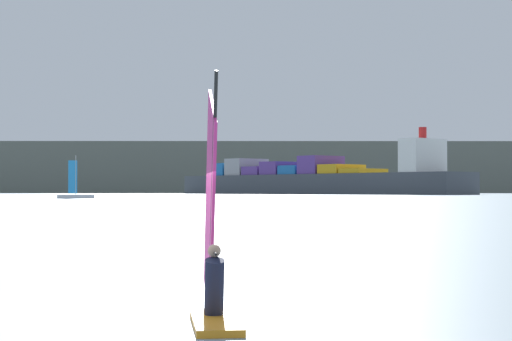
% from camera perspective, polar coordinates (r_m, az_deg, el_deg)
% --- Properties ---
extents(ground_plane, '(4000.00, 4000.00, 0.00)m').
position_cam_1_polar(ground_plane, '(16.59, -6.65, -8.80)').
color(ground_plane, gray).
extents(windsurfer, '(0.79, 4.38, 4.36)m').
position_cam_1_polar(windsurfer, '(15.96, -2.68, -5.07)').
color(windsurfer, orange).
rests_on(windsurfer, ground_plane).
extents(cargo_ship, '(145.86, 184.71, 34.56)m').
position_cam_1_polar(cargo_ship, '(538.60, 3.43, -0.53)').
color(cargo_ship, '#3F444C').
rests_on(cargo_ship, ground_plane).
extents(distant_headland, '(894.87, 378.79, 42.61)m').
position_cam_1_polar(distant_headland, '(931.77, 9.36, -0.03)').
color(distant_headland, '#60665B').
rests_on(distant_headland, ground_plane).
extents(small_sailboat, '(10.04, 4.82, 11.67)m').
position_cam_1_polar(small_sailboat, '(256.98, -10.96, -1.48)').
color(small_sailboat, white).
rests_on(small_sailboat, ground_plane).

